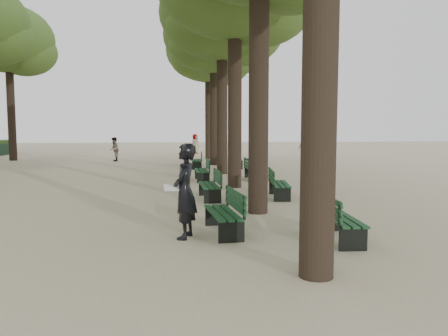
{
  "coord_description": "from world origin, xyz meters",
  "views": [
    {
      "loc": [
        -0.52,
        -8.25,
        2.24
      ],
      "look_at": [
        0.6,
        3.0,
        1.2
      ],
      "focal_mm": 35.0,
      "sensor_mm": 36.0,
      "label": 1
    }
  ],
  "objects": [
    {
      "name": "bench_right_3",
      "position": [
        2.63,
        15.91,
        0.27
      ],
      "size": [
        0.72,
        1.84,
        0.92
      ],
      "color": "black",
      "rests_on": "ground"
    },
    {
      "name": "tree_central_4",
      "position": [
        1.5,
        18.0,
        7.65
      ],
      "size": [
        6.0,
        6.0,
        9.95
      ],
      "color": "#33261C",
      "rests_on": "ground"
    },
    {
      "name": "bench_left_2",
      "position": [
        0.37,
        10.14,
        0.27
      ],
      "size": [
        0.61,
        1.81,
        0.92
      ],
      "color": "black",
      "rests_on": "ground"
    },
    {
      "name": "bench_left_1",
      "position": [
        0.37,
        5.3,
        0.27
      ],
      "size": [
        0.66,
        1.83,
        0.92
      ],
      "color": "black",
      "rests_on": "ground"
    },
    {
      "name": "bench_right_0",
      "position": [
        2.63,
        0.05,
        0.27
      ],
      "size": [
        0.65,
        1.83,
        0.92
      ],
      "color": "black",
      "rests_on": "ground"
    },
    {
      "name": "bench_right_2",
      "position": [
        2.63,
        10.38,
        0.27
      ],
      "size": [
        0.62,
        1.82,
        0.92
      ],
      "color": "black",
      "rests_on": "ground"
    },
    {
      "name": "pedestrian_d",
      "position": [
        0.73,
        29.74,
        0.85
      ],
      "size": [
        0.78,
        0.87,
        1.7
      ],
      "primitive_type": "imported",
      "rotation": [
        0.0,
        0.0,
        0.92
      ],
      "color": "#262628",
      "rests_on": "ground"
    },
    {
      "name": "tree_central_5",
      "position": [
        1.5,
        23.0,
        7.65
      ],
      "size": [
        6.0,
        6.0,
        9.95
      ],
      "color": "#33261C",
      "rests_on": "ground"
    },
    {
      "name": "bench_right_1",
      "position": [
        2.63,
        5.4,
        0.27
      ],
      "size": [
        0.77,
        1.85,
        0.92
      ],
      "color": "black",
      "rests_on": "ground"
    },
    {
      "name": "pedestrian_c",
      "position": [
        7.94,
        20.85,
        0.85
      ],
      "size": [
        1.05,
        0.64,
        1.7
      ],
      "primitive_type": "imported",
      "rotation": [
        0.0,
        0.0,
        3.47
      ],
      "color": "#262628",
      "rests_on": "ground"
    },
    {
      "name": "tree_central_3",
      "position": [
        1.5,
        13.0,
        7.65
      ],
      "size": [
        6.0,
        6.0,
        9.95
      ],
      "color": "#33261C",
      "rests_on": "ground"
    },
    {
      "name": "ground",
      "position": [
        0.0,
        0.0,
        0.0
      ],
      "size": [
        120.0,
        120.0,
        0.0
      ],
      "primitive_type": "plane",
      "color": "#BCAE8E",
      "rests_on": "ground"
    },
    {
      "name": "pedestrian_a",
      "position": [
        -4.94,
        21.46,
        0.81
      ],
      "size": [
        0.44,
        0.83,
        1.61
      ],
      "primitive_type": "imported",
      "rotation": [
        0.0,
        0.0,
        4.87
      ],
      "color": "#262628",
      "rests_on": "ground"
    },
    {
      "name": "pedestrian_b",
      "position": [
        2.55,
        23.31,
        0.93
      ],
      "size": [
        0.5,
        1.24,
        1.86
      ],
      "primitive_type": "imported",
      "rotation": [
        0.0,
        0.0,
        1.68
      ],
      "color": "#262628",
      "rests_on": "ground"
    },
    {
      "name": "man_with_map",
      "position": [
        -0.44,
        0.52,
        0.97
      ],
      "size": [
        0.73,
        0.85,
        1.93
      ],
      "color": "black",
      "rests_on": "ground"
    },
    {
      "name": "tree_far_5",
      "position": [
        -12.0,
        23.0,
        8.14
      ],
      "size": [
        6.0,
        6.0,
        10.45
      ],
      "color": "#33261C",
      "rests_on": "ground"
    },
    {
      "name": "bench_left_3",
      "position": [
        0.37,
        15.83,
        0.27
      ],
      "size": [
        0.65,
        1.82,
        0.92
      ],
      "color": "black",
      "rests_on": "ground"
    },
    {
      "name": "bench_left_0",
      "position": [
        0.37,
        0.84,
        0.27
      ],
      "size": [
        0.76,
        1.85,
        0.92
      ],
      "color": "black",
      "rests_on": "ground"
    }
  ]
}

